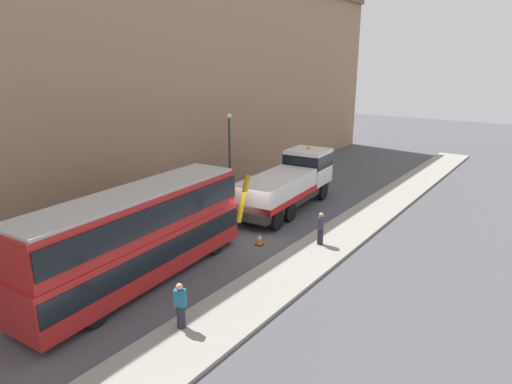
% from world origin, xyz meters
% --- Properties ---
extents(ground_plane, '(120.00, 120.00, 0.00)m').
position_xyz_m(ground_plane, '(0.00, 0.00, 0.00)').
color(ground_plane, '#4C4C51').
extents(near_kerb, '(60.00, 2.80, 0.15)m').
position_xyz_m(near_kerb, '(0.00, -4.20, 0.07)').
color(near_kerb, gray).
rests_on(near_kerb, ground_plane).
extents(building_facade, '(60.00, 1.50, 16.00)m').
position_xyz_m(building_facade, '(0.00, 7.58, 8.07)').
color(building_facade, '#9E7A5B').
rests_on(building_facade, ground_plane).
extents(recovery_tow_truck, '(10.23, 3.39, 3.67)m').
position_xyz_m(recovery_tow_truck, '(5.76, 0.61, 1.76)').
color(recovery_tow_truck, '#2D2D2D').
rests_on(recovery_tow_truck, ground_plane).
extents(double_decker_bus, '(11.18, 3.48, 4.06)m').
position_xyz_m(double_decker_bus, '(-6.28, 0.57, 2.23)').
color(double_decker_bus, '#AD1E1E').
rests_on(double_decker_bus, ground_plane).
extents(pedestrian_onlooker, '(0.41, 0.47, 1.71)m').
position_xyz_m(pedestrian_onlooker, '(-7.87, -3.45, 0.99)').
color(pedestrian_onlooker, '#232333').
rests_on(pedestrian_onlooker, near_kerb).
extents(pedestrian_bystander, '(0.46, 0.38, 1.71)m').
position_xyz_m(pedestrian_bystander, '(1.44, -3.94, 0.99)').
color(pedestrian_bystander, '#232333').
rests_on(pedestrian_bystander, near_kerb).
extents(traffic_cone_near_bus, '(0.36, 0.36, 0.72)m').
position_xyz_m(traffic_cone_near_bus, '(-0.20, -1.30, 0.34)').
color(traffic_cone_near_bus, orange).
rests_on(traffic_cone_near_bus, ground_plane).
extents(street_lamp, '(0.36, 0.36, 5.83)m').
position_xyz_m(street_lamp, '(5.53, 5.39, 3.47)').
color(street_lamp, '#38383D').
rests_on(street_lamp, ground_plane).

